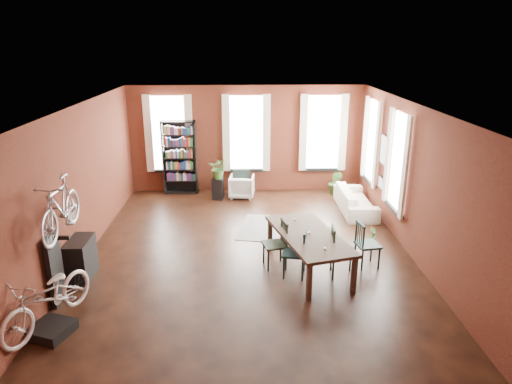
{
  "coord_description": "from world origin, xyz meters",
  "views": [
    {
      "loc": [
        -0.09,
        -9.0,
        4.47
      ],
      "look_at": [
        0.18,
        0.6,
        1.24
      ],
      "focal_mm": 32.0,
      "sensor_mm": 36.0,
      "label": 1
    }
  ],
  "objects_px": {
    "bookshelf": "(180,158)",
    "plant_stand": "(218,189)",
    "dining_chair_d": "(368,244)",
    "bike_trainer": "(51,330)",
    "dining_chair_c": "(343,252)",
    "cream_sofa": "(356,197)",
    "dining_chair_a": "(294,253)",
    "console_table": "(81,259)",
    "bicycle_floor": "(44,272)",
    "dining_chair_b": "(275,244)",
    "white_armchair": "(242,185)",
    "dining_table": "(308,252)"
  },
  "relations": [
    {
      "from": "dining_chair_b",
      "to": "white_armchair",
      "type": "height_order",
      "value": "dining_chair_b"
    },
    {
      "from": "plant_stand",
      "to": "bicycle_floor",
      "type": "relative_size",
      "value": 0.34
    },
    {
      "from": "dining_chair_d",
      "to": "dining_chair_a",
      "type": "bearing_deg",
      "value": 92.77
    },
    {
      "from": "dining_chair_a",
      "to": "console_table",
      "type": "distance_m",
      "value": 4.17
    },
    {
      "from": "dining_table",
      "to": "bike_trainer",
      "type": "bearing_deg",
      "value": -170.56
    },
    {
      "from": "plant_stand",
      "to": "dining_chair_c",
      "type": "bearing_deg",
      "value": -60.09
    },
    {
      "from": "bookshelf",
      "to": "console_table",
      "type": "distance_m",
      "value": 5.4
    },
    {
      "from": "dining_chair_b",
      "to": "dining_chair_d",
      "type": "height_order",
      "value": "dining_chair_b"
    },
    {
      "from": "dining_chair_d",
      "to": "bike_trainer",
      "type": "height_order",
      "value": "dining_chair_d"
    },
    {
      "from": "dining_chair_c",
      "to": "bookshelf",
      "type": "height_order",
      "value": "bookshelf"
    },
    {
      "from": "bicycle_floor",
      "to": "dining_chair_a",
      "type": "bearing_deg",
      "value": 45.21
    },
    {
      "from": "dining_chair_b",
      "to": "console_table",
      "type": "bearing_deg",
      "value": -96.85
    },
    {
      "from": "bookshelf",
      "to": "plant_stand",
      "type": "height_order",
      "value": "bookshelf"
    },
    {
      "from": "dining_table",
      "to": "plant_stand",
      "type": "bearing_deg",
      "value": 99.35
    },
    {
      "from": "bicycle_floor",
      "to": "dining_table",
      "type": "bearing_deg",
      "value": 46.17
    },
    {
      "from": "dining_table",
      "to": "white_armchair",
      "type": "relative_size",
      "value": 3.22
    },
    {
      "from": "dining_chair_d",
      "to": "white_armchair",
      "type": "relative_size",
      "value": 1.34
    },
    {
      "from": "bike_trainer",
      "to": "dining_chair_c",
      "type": "bearing_deg",
      "value": 19.52
    },
    {
      "from": "dining_chair_a",
      "to": "console_table",
      "type": "xyz_separation_m",
      "value": [
        -4.17,
        0.05,
        -0.09
      ]
    },
    {
      "from": "console_table",
      "to": "bicycle_floor",
      "type": "bearing_deg",
      "value": -85.87
    },
    {
      "from": "dining_chair_a",
      "to": "console_table",
      "type": "relative_size",
      "value": 1.22
    },
    {
      "from": "console_table",
      "to": "dining_chair_d",
      "type": "bearing_deg",
      "value": 3.05
    },
    {
      "from": "dining_chair_c",
      "to": "cream_sofa",
      "type": "bearing_deg",
      "value": -12.59
    },
    {
      "from": "dining_chair_b",
      "to": "bookshelf",
      "type": "xyz_separation_m",
      "value": [
        -2.53,
        4.85,
        0.61
      ]
    },
    {
      "from": "dining_chair_b",
      "to": "dining_chair_a",
      "type": "bearing_deg",
      "value": 30.42
    },
    {
      "from": "dining_chair_a",
      "to": "bicycle_floor",
      "type": "height_order",
      "value": "bicycle_floor"
    },
    {
      "from": "dining_chair_c",
      "to": "dining_chair_d",
      "type": "relative_size",
      "value": 1.06
    },
    {
      "from": "plant_stand",
      "to": "bicycle_floor",
      "type": "height_order",
      "value": "bicycle_floor"
    },
    {
      "from": "dining_chair_d",
      "to": "console_table",
      "type": "bearing_deg",
      "value": 83.02
    },
    {
      "from": "white_armchair",
      "to": "bicycle_floor",
      "type": "height_order",
      "value": "bicycle_floor"
    },
    {
      "from": "dining_chair_c",
      "to": "cream_sofa",
      "type": "height_order",
      "value": "dining_chair_c"
    },
    {
      "from": "plant_stand",
      "to": "console_table",
      "type": "bearing_deg",
      "value": -117.94
    },
    {
      "from": "dining_chair_b",
      "to": "bookshelf",
      "type": "relative_size",
      "value": 0.45
    },
    {
      "from": "dining_chair_b",
      "to": "bicycle_floor",
      "type": "height_order",
      "value": "bicycle_floor"
    },
    {
      "from": "dining_chair_c",
      "to": "cream_sofa",
      "type": "xyz_separation_m",
      "value": [
        1.12,
        3.58,
        -0.11
      ]
    },
    {
      "from": "dining_table",
      "to": "dining_chair_a",
      "type": "bearing_deg",
      "value": -159.25
    },
    {
      "from": "dining_chair_b",
      "to": "white_armchair",
      "type": "bearing_deg",
      "value": 176.84
    },
    {
      "from": "dining_chair_c",
      "to": "bookshelf",
      "type": "xyz_separation_m",
      "value": [
        -3.83,
        5.28,
        0.58
      ]
    },
    {
      "from": "bookshelf",
      "to": "white_armchair",
      "type": "height_order",
      "value": "bookshelf"
    },
    {
      "from": "dining_table",
      "to": "dining_chair_a",
      "type": "xyz_separation_m",
      "value": [
        -0.3,
        -0.22,
        0.09
      ]
    },
    {
      "from": "cream_sofa",
      "to": "bike_trainer",
      "type": "distance_m",
      "value": 8.14
    },
    {
      "from": "white_armchair",
      "to": "cream_sofa",
      "type": "relative_size",
      "value": 0.35
    },
    {
      "from": "cream_sofa",
      "to": "plant_stand",
      "type": "height_order",
      "value": "cream_sofa"
    },
    {
      "from": "bike_trainer",
      "to": "plant_stand",
      "type": "distance_m",
      "value": 6.85
    },
    {
      "from": "bookshelf",
      "to": "dining_chair_c",
      "type": "bearing_deg",
      "value": -54.0
    },
    {
      "from": "bike_trainer",
      "to": "white_armchair",
      "type": "bearing_deg",
      "value": 65.3
    },
    {
      "from": "plant_stand",
      "to": "cream_sofa",
      "type": "bearing_deg",
      "value": -15.95
    },
    {
      "from": "bookshelf",
      "to": "bicycle_floor",
      "type": "height_order",
      "value": "bookshelf"
    },
    {
      "from": "white_armchair",
      "to": "plant_stand",
      "type": "relative_size",
      "value": 1.15
    },
    {
      "from": "cream_sofa",
      "to": "bicycle_floor",
      "type": "bearing_deg",
      "value": 131.21
    }
  ]
}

